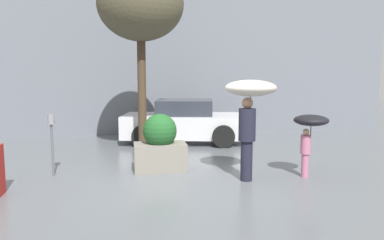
% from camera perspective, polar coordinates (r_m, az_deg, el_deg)
% --- Properties ---
extents(ground_plane, '(40.00, 40.00, 0.00)m').
position_cam_1_polar(ground_plane, '(7.51, -2.01, -9.53)').
color(ground_plane, slate).
extents(building_facade, '(18.00, 0.30, 6.00)m').
position_cam_1_polar(building_facade, '(13.70, -5.87, 10.55)').
color(building_facade, slate).
rests_on(building_facade, ground).
extents(planter_box, '(1.15, 0.75, 1.27)m').
position_cam_1_polar(planter_box, '(8.33, -4.90, -3.73)').
color(planter_box, gray).
rests_on(planter_box, ground).
extents(person_adult, '(1.04, 1.04, 2.03)m').
position_cam_1_polar(person_adult, '(7.57, 8.80, 2.90)').
color(person_adult, '#1E1E2D').
rests_on(person_adult, ground).
extents(person_child, '(0.71, 0.71, 1.31)m').
position_cam_1_polar(person_child, '(8.05, 17.54, -0.97)').
color(person_child, '#B76684').
rests_on(person_child, ground).
extents(parked_car_near, '(4.07, 2.47, 1.35)m').
position_cam_1_polar(parked_car_near, '(11.77, -1.14, -0.38)').
color(parked_car_near, silver).
rests_on(parked_car_near, ground).
extents(street_tree, '(2.22, 2.22, 4.87)m').
position_cam_1_polar(street_tree, '(10.10, -7.85, 16.90)').
color(street_tree, '#423323').
rests_on(street_tree, ground).
extents(parking_meter, '(0.14, 0.14, 1.30)m').
position_cam_1_polar(parking_meter, '(8.35, -20.61, -1.75)').
color(parking_meter, '#595B60').
rests_on(parking_meter, ground).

